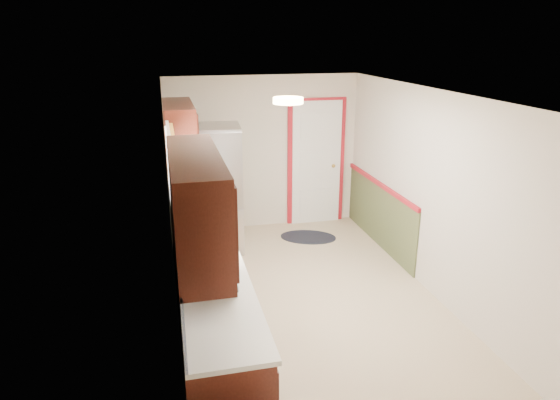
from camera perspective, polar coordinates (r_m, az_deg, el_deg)
room_shell at (r=5.52m, az=3.38°, el=-0.40°), size 3.20×5.20×2.52m
kitchen_run at (r=5.19m, az=-9.02°, el=-6.52°), size 0.63×4.00×2.20m
back_wall_trim at (r=7.92m, az=5.65°, el=3.06°), size 1.12×2.30×2.08m
ceiling_fixture at (r=4.99m, az=0.94°, el=11.30°), size 0.30×0.30×0.06m
microwave at (r=4.32m, az=-7.86°, el=-6.95°), size 0.35×0.60×0.40m
refrigerator at (r=7.11m, az=-7.47°, el=1.28°), size 0.80×0.78×1.80m
rug at (r=7.71m, az=3.24°, el=-4.25°), size 1.00×0.83×0.01m
cooktop at (r=6.10m, az=-9.49°, el=-1.24°), size 0.45×0.54×0.02m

